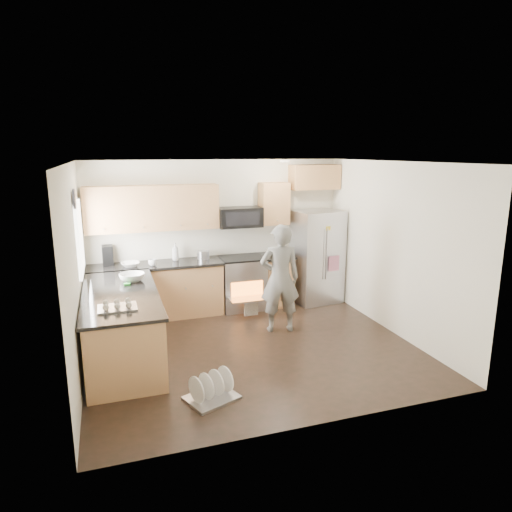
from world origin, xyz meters
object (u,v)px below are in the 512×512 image
object	(u,v)px
person	(280,278)
dish_rack	(211,392)
refrigerator	(317,257)
stove_range	(242,271)

from	to	relation	value
person	dish_rack	bearing A→B (deg)	58.68
refrigerator	person	size ratio (longest dim) A/B	1.01
person	stove_range	bearing A→B (deg)	-68.01
refrigerator	person	bearing A→B (deg)	-143.09
refrigerator	stove_range	bearing A→B (deg)	169.95
stove_range	refrigerator	world-z (taller)	stove_range
stove_range	dish_rack	world-z (taller)	stove_range
stove_range	person	bearing A→B (deg)	-77.96
stove_range	dish_rack	bearing A→B (deg)	-112.87
refrigerator	person	xyz separation A→B (m)	(-1.16, -1.13, -0.01)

